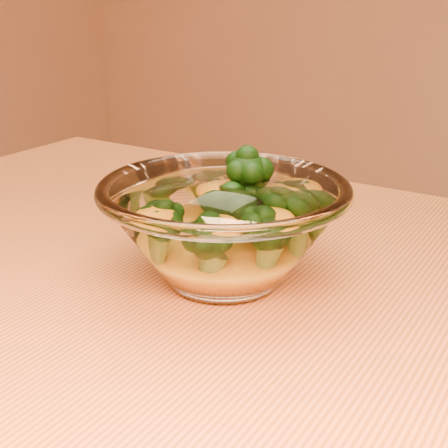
# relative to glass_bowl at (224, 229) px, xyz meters

# --- Properties ---
(glass_bowl) EXTENTS (0.21, 0.21, 0.09)m
(glass_bowl) POSITION_rel_glass_bowl_xyz_m (0.00, 0.00, 0.00)
(glass_bowl) COLOR white
(glass_bowl) RESTS_ON table
(cheese_sauce) EXTENTS (0.11, 0.11, 0.03)m
(cheese_sauce) POSITION_rel_glass_bowl_xyz_m (0.00, 0.00, -0.02)
(cheese_sauce) COLOR orange
(cheese_sauce) RESTS_ON glass_bowl
(broccoli_heap) EXTENTS (0.13, 0.13, 0.09)m
(broccoli_heap) POSITION_rel_glass_bowl_xyz_m (0.00, 0.01, 0.01)
(broccoli_heap) COLOR black
(broccoli_heap) RESTS_ON cheese_sauce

